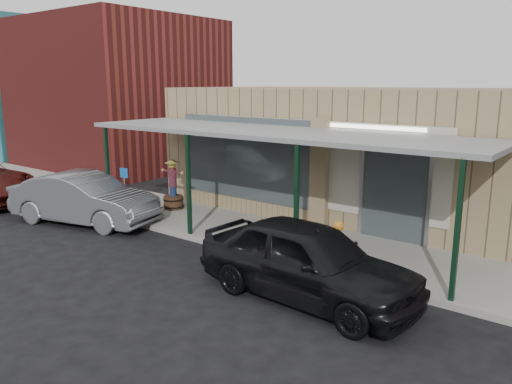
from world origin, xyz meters
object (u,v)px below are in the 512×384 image
Objects in this scene: handicap_sign at (125,185)px; parked_sedan at (308,260)px; barrel_pumpkin at (262,232)px; barrel_scarecrow at (173,192)px; car_grey at (84,199)px.

handicap_sign is 0.31× the size of parked_sedan.
handicap_sign reaches higher than barrel_pumpkin.
barrel_scarecrow is 2.78× the size of barrel_pumpkin.
barrel_scarecrow is at bearing 70.06° from parked_sedan.
barrel_scarecrow reaches higher than handicap_sign.
barrel_pumpkin is 0.13× the size of car_grey.
barrel_pumpkin is at bearing 55.26° from parked_sedan.
handicap_sign is 0.32× the size of car_grey.
handicap_sign reaches higher than car_grey.
handicap_sign is 8.16m from parked_sedan.
barrel_pumpkin is at bearing -3.63° from handicap_sign.
handicap_sign reaches higher than parked_sedan.
handicap_sign is (-5.17, -0.56, 0.77)m from barrel_pumpkin.
handicap_sign is at bearing -92.00° from barrel_scarecrow.
barrel_scarecrow reaches higher than parked_sedan.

